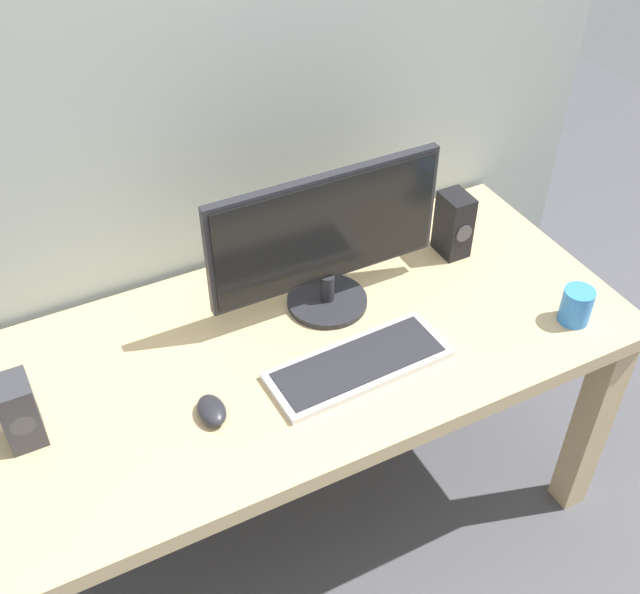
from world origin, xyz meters
name	(u,v)px	position (x,y,z in m)	size (l,w,h in m)	color
ground_plane	(311,511)	(0.00, 0.00, 0.00)	(6.00, 6.00, 0.00)	#4C4C51
desk	(310,369)	(0.00, 0.00, 0.62)	(1.58, 0.75, 0.73)	tan
monitor	(326,239)	(0.10, 0.10, 0.93)	(0.60, 0.20, 0.38)	#232328
keyboard_primary	(359,364)	(0.06, -0.14, 0.74)	(0.44, 0.18, 0.02)	silver
mouse	(212,410)	(-0.30, -0.12, 0.75)	(0.06, 0.09, 0.04)	#232328
speaker_right	(454,224)	(0.50, 0.13, 0.82)	(0.07, 0.10, 0.18)	black
speaker_left	(19,410)	(-0.67, 0.00, 0.81)	(0.07, 0.09, 0.16)	#333338
coffee_mug	(576,306)	(0.61, -0.24, 0.78)	(0.08, 0.08, 0.09)	#337FD8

